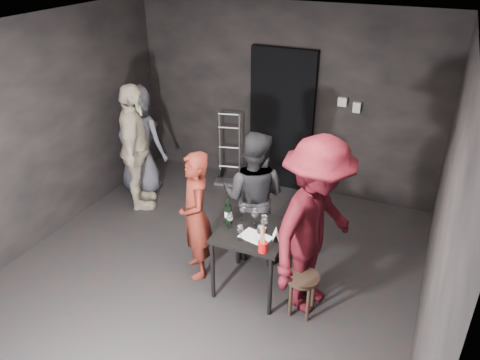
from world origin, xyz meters
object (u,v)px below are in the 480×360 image
at_px(woman_black, 254,193).
at_px(bystander_grey, 139,136).
at_px(stool, 303,284).
at_px(server_red, 196,216).
at_px(hand_truck, 229,169).
at_px(breadstick_cup, 263,240).
at_px(man_maroon, 317,206).
at_px(wine_bottle, 228,214).
at_px(bystander_cream, 134,137).
at_px(tasting_table, 253,238).

relative_size(woman_black, bystander_grey, 0.96).
xyz_separation_m(stool, woman_black, (-0.84, 0.74, 0.47)).
bearing_deg(bystander_grey, server_red, 141.21).
bearing_deg(hand_truck, stool, -65.31).
distance_m(bystander_grey, breadstick_cup, 3.09).
height_order(man_maroon, wine_bottle, man_maroon).
xyz_separation_m(bystander_cream, bystander_grey, (-0.23, 0.41, -0.18)).
bearing_deg(server_red, stool, 43.90).
xyz_separation_m(tasting_table, man_maroon, (0.64, 0.01, 0.54)).
relative_size(man_maroon, breadstick_cup, 8.21).
height_order(stool, man_maroon, man_maroon).
bearing_deg(bystander_grey, breadstick_cup, 147.52).
xyz_separation_m(hand_truck, stool, (1.91, -2.33, 0.16)).
height_order(tasting_table, wine_bottle, wine_bottle).
xyz_separation_m(server_red, bystander_cream, (-1.46, 0.98, 0.31)).
distance_m(tasting_table, woman_black, 0.65).
bearing_deg(bystander_cream, woman_black, -131.87).
height_order(tasting_table, man_maroon, man_maroon).
xyz_separation_m(server_red, breadstick_cup, (0.90, -0.30, 0.13)).
relative_size(stool, woman_black, 0.28).
height_order(tasting_table, server_red, server_red).
relative_size(bystander_cream, wine_bottle, 6.81).
relative_size(tasting_table, wine_bottle, 2.42).
distance_m(stool, bystander_cream, 3.05).
relative_size(server_red, wine_bottle, 4.82).
height_order(woman_black, wine_bottle, woman_black).
distance_m(woman_black, wine_bottle, 0.57).
distance_m(server_red, man_maroon, 1.39).
bearing_deg(woman_black, stool, 134.12).
relative_size(tasting_table, man_maroon, 0.31).
bearing_deg(tasting_table, hand_truck, 120.98).
height_order(server_red, man_maroon, man_maroon).
bearing_deg(wine_bottle, bystander_grey, 146.46).
relative_size(hand_truck, bystander_cream, 0.53).
bearing_deg(hand_truck, tasting_table, -73.68).
height_order(hand_truck, bystander_grey, bystander_grey).
distance_m(tasting_table, bystander_grey, 2.75).
bearing_deg(server_red, bystander_cream, -162.63).
bearing_deg(woman_black, breadstick_cup, 112.94).
height_order(wine_bottle, breadstick_cup, wine_bottle).
relative_size(hand_truck, wine_bottle, 3.60).
distance_m(hand_truck, breadstick_cup, 2.97).
bearing_deg(breadstick_cup, wine_bottle, 149.13).
xyz_separation_m(man_maroon, breadstick_cup, (-0.42, -0.32, -0.31)).
bearing_deg(server_red, hand_truck, 157.18).
distance_m(hand_truck, wine_bottle, 2.47).
relative_size(tasting_table, breadstick_cup, 2.58).
bearing_deg(wine_bottle, man_maroon, 0.54).
relative_size(woman_black, breadstick_cup, 5.79).
distance_m(tasting_table, breadstick_cup, 0.44).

